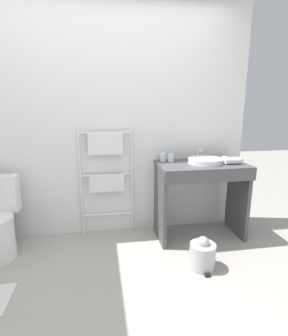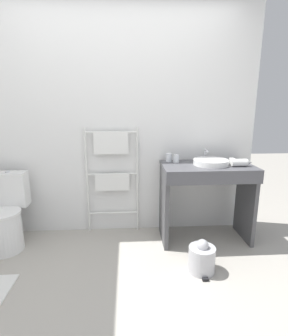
% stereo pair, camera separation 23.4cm
% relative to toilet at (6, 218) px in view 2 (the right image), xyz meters
% --- Properties ---
extents(ground_plane, '(12.00, 12.00, 0.00)m').
position_rel_toilet_xyz_m(ground_plane, '(1.17, -1.00, -0.32)').
color(ground_plane, '#A8A399').
extents(wall_back, '(3.06, 0.12, 2.67)m').
position_rel_toilet_xyz_m(wall_back, '(1.17, 0.40, 1.01)').
color(wall_back, white).
rests_on(wall_back, ground_plane).
extents(toilet, '(0.36, 0.49, 0.78)m').
position_rel_toilet_xyz_m(toilet, '(0.00, 0.00, 0.00)').
color(toilet, white).
rests_on(toilet, ground_plane).
extents(towel_radiator, '(0.60, 0.06, 1.22)m').
position_rel_toilet_xyz_m(towel_radiator, '(1.08, 0.29, 0.47)').
color(towel_radiator, white).
rests_on(towel_radiator, ground_plane).
extents(vanity_counter, '(0.95, 0.55, 0.85)m').
position_rel_toilet_xyz_m(vanity_counter, '(2.10, 0.03, 0.25)').
color(vanity_counter, '#4C4C51').
rests_on(vanity_counter, ground_plane).
extents(sink_basin, '(0.36, 0.36, 0.06)m').
position_rel_toilet_xyz_m(sink_basin, '(2.13, 0.04, 0.55)').
color(sink_basin, white).
rests_on(sink_basin, vanity_counter).
extents(faucet, '(0.02, 0.10, 0.13)m').
position_rel_toilet_xyz_m(faucet, '(2.13, 0.24, 0.61)').
color(faucet, silver).
rests_on(faucet, vanity_counter).
extents(cup_near_wall, '(0.07, 0.07, 0.09)m').
position_rel_toilet_xyz_m(cup_near_wall, '(1.71, 0.23, 0.57)').
color(cup_near_wall, white).
rests_on(cup_near_wall, vanity_counter).
extents(cup_near_edge, '(0.06, 0.06, 0.09)m').
position_rel_toilet_xyz_m(cup_near_edge, '(1.79, 0.18, 0.57)').
color(cup_near_edge, white).
rests_on(cup_near_edge, vanity_counter).
extents(hair_dryer, '(0.22, 0.16, 0.08)m').
position_rel_toilet_xyz_m(hair_dryer, '(2.41, -0.03, 0.56)').
color(hair_dryer, white).
rests_on(hair_dryer, vanity_counter).
extents(trash_bin, '(0.24, 0.27, 0.31)m').
position_rel_toilet_xyz_m(trash_bin, '(1.91, -0.54, -0.19)').
color(trash_bin, '#B7B7BC').
rests_on(trash_bin, ground_plane).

